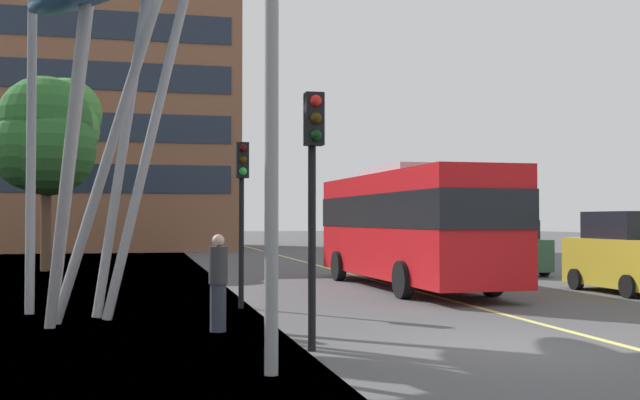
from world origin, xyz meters
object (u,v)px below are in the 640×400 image
at_px(car_parked_far, 506,249).
at_px(traffic_light_kerb_far, 242,188).
at_px(car_parked_mid, 629,255).
at_px(pedestrian, 218,283).
at_px(car_side_street, 437,242).
at_px(traffic_light_kerb_near, 313,165).
at_px(red_bus, 409,222).

bearing_deg(car_parked_far, traffic_light_kerb_far, -140.71).
bearing_deg(car_parked_mid, traffic_light_kerb_far, -172.76).
bearing_deg(pedestrian, car_parked_far, 46.58).
xyz_separation_m(traffic_light_kerb_far, car_parked_far, (10.78, 8.82, -1.77)).
distance_m(traffic_light_kerb_far, car_parked_mid, 10.94).
bearing_deg(car_side_street, traffic_light_kerb_near, -115.86).
xyz_separation_m(red_bus, pedestrian, (-6.26, -7.63, -1.06)).
bearing_deg(pedestrian, car_side_street, 58.53).
distance_m(red_bus, traffic_light_kerb_near, 11.33).
bearing_deg(pedestrian, car_parked_mid, 22.66).
relative_size(traffic_light_kerb_far, car_side_street, 0.95).
distance_m(red_bus, car_side_street, 12.35).
bearing_deg(traffic_light_kerb_near, car_parked_mid, 35.10).
bearing_deg(car_side_street, pedestrian, -121.47).
relative_size(traffic_light_kerb_near, traffic_light_kerb_far, 1.05).
height_order(car_parked_far, pedestrian, car_parked_far).
height_order(traffic_light_kerb_far, car_parked_mid, traffic_light_kerb_far).
bearing_deg(pedestrian, traffic_light_kerb_far, 76.16).
xyz_separation_m(car_parked_mid, car_parked_far, (0.05, 7.46, -0.11)).
height_order(traffic_light_kerb_far, car_side_street, traffic_light_kerb_far).
height_order(traffic_light_kerb_near, car_parked_far, traffic_light_kerb_near).
height_order(car_parked_far, car_side_street, car_side_street).
xyz_separation_m(car_side_street, pedestrian, (-11.49, -18.77, -0.13)).
bearing_deg(red_bus, traffic_light_kerb_near, -116.61).
bearing_deg(car_side_street, red_bus, -115.16).
distance_m(traffic_light_kerb_near, car_parked_far, 18.18).
relative_size(traffic_light_kerb_far, pedestrian, 2.15).
distance_m(traffic_light_kerb_far, car_parked_far, 14.04).
bearing_deg(car_parked_mid, car_side_street, 90.39).
distance_m(traffic_light_kerb_far, car_side_street, 18.71).
relative_size(red_bus, car_parked_far, 2.73).
bearing_deg(traffic_light_kerb_far, red_bus, 37.58).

